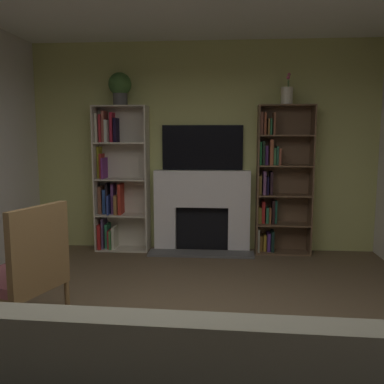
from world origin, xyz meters
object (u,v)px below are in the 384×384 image
bookshelf_left (116,182)px  coffee_table (207,362)px  fireplace (202,209)px  bookshelf_right (277,181)px  tv (202,148)px  vase_with_flowers (287,95)px  armchair (24,271)px  potted_plant (120,87)px

bookshelf_left → coffee_table: bookshelf_left is taller
coffee_table → bookshelf_left: bearing=112.4°
fireplace → bookshelf_right: 1.10m
tv → vase_with_flowers: bearing=-6.2°
bookshelf_right → armchair: bearing=-132.0°
potted_plant → coffee_table: potted_plant is taller
potted_plant → armchair: (-0.19, -2.53, -1.73)m
tv → vase_with_flowers: (1.11, -0.12, 0.69)m
fireplace → vase_with_flowers: 1.90m
bookshelf_right → potted_plant: bearing=-178.8°
bookshelf_right → armchair: (-2.32, -2.57, -0.46)m
tv → potted_plant: size_ratio=2.52×
bookshelf_right → vase_with_flowers: (0.09, -0.04, 1.14)m
fireplace → bookshelf_right: bearing=-0.3°
fireplace → potted_plant: bearing=-177.5°
armchair → bookshelf_left: bearing=87.9°
tv → bookshelf_left: bookshelf_left is taller
potted_plant → coffee_table: size_ratio=0.56×
potted_plant → coffee_table: (1.33, -3.44, -1.92)m
tv → coffee_table: size_ratio=1.42×
bookshelf_left → coffee_table: 3.81m
potted_plant → tv: bearing=6.2°
tv → vase_with_flowers: 1.31m
bookshelf_left → potted_plant: 1.30m
tv → armchair: tv is taller
bookshelf_right → armchair: bookshelf_right is taller
bookshelf_right → vase_with_flowers: 1.14m
vase_with_flowers → bookshelf_left: bearing=179.2°
tv → bookshelf_right: bookshelf_right is taller
tv → bookshelf_left: (-1.20, -0.09, -0.48)m
bookshelf_left → armchair: 2.60m
fireplace → armchair: fireplace is taller
tv → coffee_table: bearing=-86.4°
vase_with_flowers → tv: bearing=173.8°
fireplace → tv: tv is taller
bookshelf_left → fireplace: bearing=0.7°
fireplace → vase_with_flowers: size_ratio=3.49×
fireplace → armchair: size_ratio=1.34×
tv → armchair: (-1.30, -2.65, -0.91)m
fireplace → bookshelf_right: (1.02, -0.01, 0.40)m
tv → armchair: size_ratio=1.05×
potted_plant → armchair: potted_plant is taller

